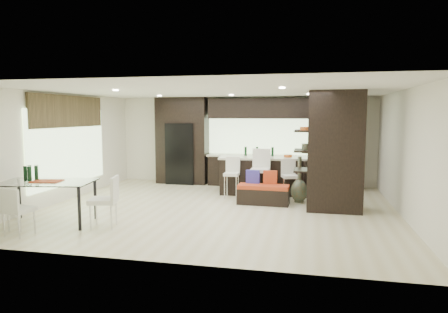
% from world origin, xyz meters
% --- Properties ---
extents(ground, '(8.00, 8.00, 0.00)m').
position_xyz_m(ground, '(0.00, 0.00, 0.00)').
color(ground, beige).
rests_on(ground, ground).
extents(back_wall, '(8.00, 0.02, 2.70)m').
position_xyz_m(back_wall, '(0.00, 3.50, 1.35)').
color(back_wall, white).
rests_on(back_wall, ground).
extents(left_wall, '(0.02, 7.00, 2.70)m').
position_xyz_m(left_wall, '(-4.00, 0.00, 1.35)').
color(left_wall, white).
rests_on(left_wall, ground).
extents(right_wall, '(0.02, 7.00, 2.70)m').
position_xyz_m(right_wall, '(4.00, 0.00, 1.35)').
color(right_wall, white).
rests_on(right_wall, ground).
extents(ceiling, '(8.00, 7.00, 0.02)m').
position_xyz_m(ceiling, '(0.00, 0.00, 2.70)').
color(ceiling, white).
rests_on(ceiling, ground).
extents(window_left, '(0.04, 3.20, 1.90)m').
position_xyz_m(window_left, '(-3.96, 0.20, 1.35)').
color(window_left, '#B2D199').
rests_on(window_left, left_wall).
extents(window_back, '(3.40, 0.04, 1.20)m').
position_xyz_m(window_back, '(0.60, 3.46, 1.55)').
color(window_back, '#B2D199').
rests_on(window_back, back_wall).
extents(stone_accent, '(0.08, 3.00, 0.80)m').
position_xyz_m(stone_accent, '(-3.93, 0.20, 2.25)').
color(stone_accent, brown).
rests_on(stone_accent, left_wall).
extents(ceiling_spots, '(4.00, 3.00, 0.02)m').
position_xyz_m(ceiling_spots, '(0.00, 0.25, 2.68)').
color(ceiling_spots, white).
rests_on(ceiling_spots, ceiling).
extents(back_cabinetry, '(6.80, 0.68, 2.70)m').
position_xyz_m(back_cabinetry, '(0.50, 3.17, 1.35)').
color(back_cabinetry, black).
rests_on(back_cabinetry, ground).
extents(refrigerator, '(0.90, 0.68, 1.90)m').
position_xyz_m(refrigerator, '(-1.90, 3.12, 0.95)').
color(refrigerator, black).
rests_on(refrigerator, ground).
extents(partition_column, '(1.20, 0.80, 2.70)m').
position_xyz_m(partition_column, '(2.60, 0.40, 1.35)').
color(partition_column, black).
rests_on(partition_column, ground).
extents(kitchen_island, '(2.55, 1.31, 1.02)m').
position_xyz_m(kitchen_island, '(0.82, 2.04, 0.51)').
color(kitchen_island, black).
rests_on(kitchen_island, ground).
extents(stool_left, '(0.38, 0.38, 0.86)m').
position_xyz_m(stool_left, '(0.07, 1.23, 0.43)').
color(stool_left, silver).
rests_on(stool_left, ground).
extents(stool_mid, '(0.46, 0.46, 1.04)m').
position_xyz_m(stool_mid, '(0.82, 1.19, 0.52)').
color(stool_mid, silver).
rests_on(stool_mid, ground).
extents(stool_right, '(0.48, 0.48, 0.85)m').
position_xyz_m(stool_right, '(1.57, 1.23, 0.42)').
color(stool_right, silver).
rests_on(stool_right, ground).
extents(bench, '(1.25, 0.52, 0.48)m').
position_xyz_m(bench, '(0.97, 0.65, 0.24)').
color(bench, black).
rests_on(bench, ground).
extents(floor_vase, '(0.51, 0.51, 1.14)m').
position_xyz_m(floor_vase, '(1.81, 1.08, 0.57)').
color(floor_vase, '#464B36').
rests_on(floor_vase, ground).
extents(dining_table, '(1.92, 1.29, 0.85)m').
position_xyz_m(dining_table, '(-3.01, -2.01, 0.43)').
color(dining_table, white).
rests_on(dining_table, ground).
extents(chair_near, '(0.50, 0.50, 0.82)m').
position_xyz_m(chair_near, '(-3.01, -2.81, 0.41)').
color(chair_near, silver).
rests_on(chair_near, ground).
extents(chair_end, '(0.60, 0.60, 0.92)m').
position_xyz_m(chair_end, '(-1.80, -2.01, 0.46)').
color(chair_end, silver).
rests_on(chair_end, ground).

